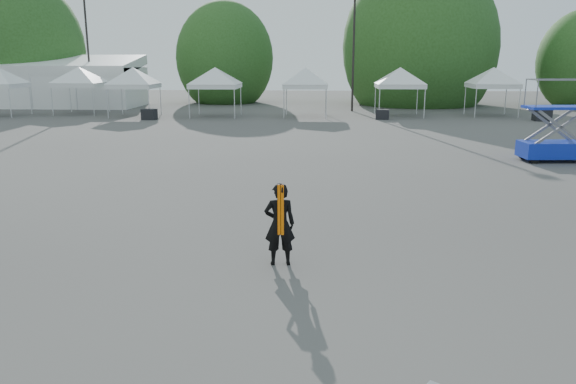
{
  "coord_description": "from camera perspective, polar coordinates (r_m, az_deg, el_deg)",
  "views": [
    {
      "loc": [
        0.62,
        -11.16,
        3.92
      ],
      "look_at": [
        -0.01,
        -0.21,
        1.3
      ],
      "focal_mm": 35.0,
      "sensor_mm": 36.0,
      "label": 1
    }
  ],
  "objects": [
    {
      "name": "tent_e",
      "position": [
        38.87,
        1.82,
        12.15
      ],
      "size": [
        4.24,
        4.24,
        3.88
      ],
      "color": "silver",
      "rests_on": "ground"
    },
    {
      "name": "light_pole_west",
      "position": [
        48.88,
        -19.76,
        14.84
      ],
      "size": [
        0.6,
        0.25,
        10.3
      ],
      "color": "black",
      "rests_on": "ground"
    },
    {
      "name": "tent_d",
      "position": [
        39.31,
        -7.42,
        12.06
      ],
      "size": [
        4.57,
        4.57,
        3.88
      ],
      "color": "silver",
      "rests_on": "ground"
    },
    {
      "name": "tent_f",
      "position": [
        39.89,
        11.34,
        11.94
      ],
      "size": [
        4.5,
        4.5,
        3.88
      ],
      "color": "silver",
      "rests_on": "ground"
    },
    {
      "name": "crate_east",
      "position": [
        39.83,
        24.4,
        7.17
      ],
      "size": [
        1.04,
        0.82,
        0.8
      ],
      "primitive_type": "cube",
      "rotation": [
        0.0,
        0.0,
        0.02
      ],
      "color": "black",
      "rests_on": "ground"
    },
    {
      "name": "crate_mid",
      "position": [
        37.73,
        9.57,
        7.78
      ],
      "size": [
        0.93,
        0.78,
        0.65
      ],
      "primitive_type": "cube",
      "rotation": [
        0.0,
        0.0,
        -0.17
      ],
      "color": "black",
      "rests_on": "ground"
    },
    {
      "name": "scissor_lift",
      "position": [
        24.1,
        25.56,
        6.58
      ],
      "size": [
        2.53,
        1.41,
        3.16
      ],
      "rotation": [
        0.0,
        0.0,
        0.08
      ],
      "color": "#0B3394",
      "rests_on": "ground"
    },
    {
      "name": "ground",
      "position": [
        11.84,
        0.13,
        -5.9
      ],
      "size": [
        120.0,
        120.0,
        0.0
      ],
      "primitive_type": "plane",
      "color": "#474442",
      "rests_on": "ground"
    },
    {
      "name": "light_pole_east",
      "position": [
        43.25,
        6.71,
        15.45
      ],
      "size": [
        0.6,
        0.25,
        9.8
      ],
      "color": "black",
      "rests_on": "ground"
    },
    {
      "name": "crate_west",
      "position": [
        38.16,
        -13.91,
        7.67
      ],
      "size": [
        0.97,
        0.8,
        0.69
      ],
      "primitive_type": "cube",
      "rotation": [
        0.0,
        0.0,
        -0.13
      ],
      "color": "black",
      "rests_on": "ground"
    },
    {
      "name": "man",
      "position": [
        10.79,
        -0.85,
        -3.28
      ],
      "size": [
        0.64,
        0.46,
        1.63
      ],
      "rotation": [
        0.0,
        0.0,
        3.27
      ],
      "color": "black",
      "rests_on": "ground"
    },
    {
      "name": "marquee",
      "position": [
        51.44,
        -23.16,
        10.2
      ],
      "size": [
        15.0,
        6.25,
        4.23
      ],
      "color": "white",
      "rests_on": "ground"
    },
    {
      "name": "tent_c",
      "position": [
        40.39,
        -15.47,
        11.73
      ],
      "size": [
        4.25,
        4.25,
        3.88
      ],
      "color": "silver",
      "rests_on": "ground"
    },
    {
      "name": "tree_mid_e",
      "position": [
        50.86,
        13.2,
        14.12
      ],
      "size": [
        5.12,
        5.12,
        7.79
      ],
      "color": "#382314",
      "rests_on": "ground"
    },
    {
      "name": "tree_far_w",
      "position": [
        55.91,
        -25.8,
        12.77
      ],
      "size": [
        4.8,
        4.8,
        7.3
      ],
      "color": "#382314",
      "rests_on": "ground"
    },
    {
      "name": "tent_b",
      "position": [
        43.63,
        -20.48,
        11.47
      ],
      "size": [
        4.45,
        4.45,
        3.88
      ],
      "color": "silver",
      "rests_on": "ground"
    },
    {
      "name": "tent_g",
      "position": [
        41.81,
        20.16,
        11.45
      ],
      "size": [
        4.35,
        4.35,
        3.88
      ],
      "color": "silver",
      "rests_on": "ground"
    },
    {
      "name": "tree_mid_w",
      "position": [
        51.88,
        -6.42,
        13.36
      ],
      "size": [
        4.16,
        4.16,
        6.33
      ],
      "color": "#382314",
      "rests_on": "ground"
    }
  ]
}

